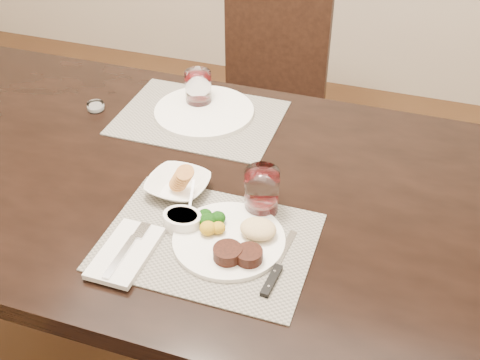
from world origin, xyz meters
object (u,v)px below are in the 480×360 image
(dinner_plate, at_px, (233,239))
(far_plate, at_px, (204,111))
(steak_knife, at_px, (275,273))
(cracker_bowl, at_px, (178,185))
(wine_glass_near, at_px, (262,193))
(chair_far, at_px, (268,89))

(dinner_plate, xyz_separation_m, far_plate, (-0.26, 0.49, -0.01))
(steak_knife, distance_m, far_plate, 0.66)
(dinner_plate, xyz_separation_m, cracker_bowl, (-0.19, 0.13, 0.01))
(wine_glass_near, bearing_deg, steak_knife, -65.33)
(steak_knife, relative_size, far_plate, 0.72)
(chair_far, bearing_deg, wine_glass_near, -74.80)
(steak_knife, height_order, wine_glass_near, wine_glass_near)
(chair_far, xyz_separation_m, steak_knife, (0.36, -1.19, 0.26))
(chair_far, distance_m, dinner_plate, 1.18)
(cracker_bowl, distance_m, far_plate, 0.37)
(chair_far, xyz_separation_m, far_plate, (-0.01, -0.63, 0.26))
(dinner_plate, bearing_deg, chair_far, 95.43)
(chair_far, relative_size, far_plate, 3.11)
(steak_knife, distance_m, cracker_bowl, 0.35)
(cracker_bowl, distance_m, wine_glass_near, 0.21)
(dinner_plate, height_order, cracker_bowl, cracker_bowl)
(wine_glass_near, xyz_separation_m, far_plate, (-0.28, 0.36, -0.04))
(chair_far, bearing_deg, cracker_bowl, -86.55)
(chair_far, height_order, steak_knife, chair_far)
(steak_knife, bearing_deg, dinner_plate, 156.75)
(wine_glass_near, bearing_deg, cracker_bowl, 180.00)
(dinner_plate, relative_size, cracker_bowl, 1.60)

